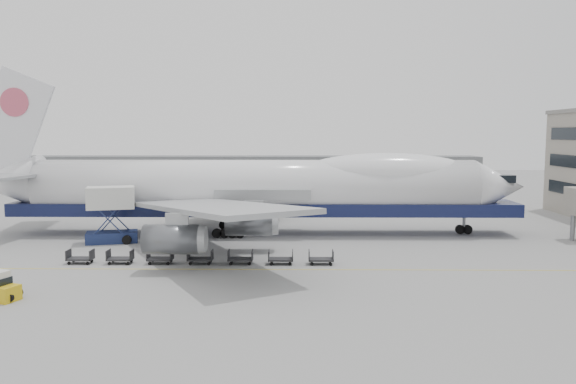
{
  "coord_description": "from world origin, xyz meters",
  "views": [
    {
      "loc": [
        4.72,
        -54.8,
        12.07
      ],
      "look_at": [
        3.93,
        6.0,
        5.68
      ],
      "focal_mm": 35.0,
      "sensor_mm": 36.0,
      "label": 1
    }
  ],
  "objects": [
    {
      "name": "traffic_cone",
      "position": [
        -18.22,
        -12.03,
        0.26
      ],
      "size": [
        0.38,
        0.38,
        0.56
      ],
      "rotation": [
        0.0,
        0.0,
        0.15
      ],
      "color": "#FD480D",
      "rests_on": "ground"
    },
    {
      "name": "dolly_4",
      "position": [
        -0.35,
        -3.9,
        0.53
      ],
      "size": [
        2.3,
        1.35,
        1.3
      ],
      "color": "#2D2D30",
      "rests_on": "ground"
    },
    {
      "name": "apron_line",
      "position": [
        0.0,
        -6.0,
        0.01
      ],
      "size": [
        60.0,
        0.15,
        0.01
      ],
      "primitive_type": "cube",
      "color": "gold",
      "rests_on": "ground"
    },
    {
      "name": "hangar",
      "position": [
        -10.0,
        70.0,
        3.5
      ],
      "size": [
        110.0,
        8.0,
        7.0
      ],
      "primitive_type": "cube",
      "color": "slate",
      "rests_on": "ground"
    },
    {
      "name": "dolly_6",
      "position": [
        7.11,
        -3.9,
        0.53
      ],
      "size": [
        2.3,
        1.35,
        1.3
      ],
      "color": "#2D2D30",
      "rests_on": "ground"
    },
    {
      "name": "ground",
      "position": [
        0.0,
        0.0,
        0.0
      ],
      "size": [
        260.0,
        260.0,
        0.0
      ],
      "primitive_type": "plane",
      "color": "gray",
      "rests_on": "ground"
    },
    {
      "name": "dolly_1",
      "position": [
        -11.53,
        -3.9,
        0.53
      ],
      "size": [
        2.3,
        1.35,
        1.3
      ],
      "color": "#2D2D30",
      "rests_on": "ground"
    },
    {
      "name": "dolly_0",
      "position": [
        -15.26,
        -3.9,
        0.53
      ],
      "size": [
        2.3,
        1.35,
        1.3
      ],
      "color": "#2D2D30",
      "rests_on": "ground"
    },
    {
      "name": "catering_truck",
      "position": [
        -15.6,
        6.26,
        3.46
      ],
      "size": [
        5.95,
        4.74,
        6.2
      ],
      "rotation": [
        0.0,
        0.0,
        0.26
      ],
      "color": "navy",
      "rests_on": "ground"
    },
    {
      "name": "airliner",
      "position": [
        0.64,
        12.0,
        5.62
      ],
      "size": [
        67.0,
        55.3,
        19.98
      ],
      "color": "white",
      "rests_on": "ground"
    },
    {
      "name": "dolly_5",
      "position": [
        3.38,
        -3.9,
        0.53
      ],
      "size": [
        2.3,
        1.35,
        1.3
      ],
      "color": "#2D2D30",
      "rests_on": "ground"
    },
    {
      "name": "dolly_3",
      "position": [
        -4.07,
        -3.9,
        0.53
      ],
      "size": [
        2.3,
        1.35,
        1.3
      ],
      "color": "#2D2D30",
      "rests_on": "ground"
    },
    {
      "name": "dolly_2",
      "position": [
        -7.8,
        -3.9,
        0.53
      ],
      "size": [
        2.3,
        1.35,
        1.3
      ],
      "color": "#2D2D30",
      "rests_on": "ground"
    }
  ]
}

